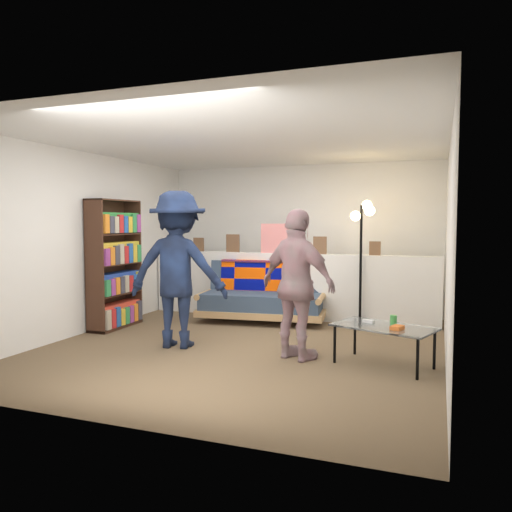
% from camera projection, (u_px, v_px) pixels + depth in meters
% --- Properties ---
extents(ground, '(5.00, 5.00, 0.00)m').
position_uv_depth(ground, '(244.00, 346.00, 5.96)').
color(ground, brown).
rests_on(ground, ground).
extents(room_shell, '(4.60, 5.05, 2.45)m').
position_uv_depth(room_shell, '(258.00, 207.00, 6.29)').
color(room_shell, silver).
rests_on(room_shell, ground).
extents(half_wall_ledge, '(4.45, 0.15, 1.00)m').
position_uv_depth(half_wall_ledge, '(288.00, 286.00, 7.61)').
color(half_wall_ledge, silver).
rests_on(half_wall_ledge, ground).
extents(ledge_decor, '(2.97, 0.02, 0.45)m').
position_uv_depth(ledge_decor, '(273.00, 241.00, 7.63)').
color(ledge_decor, brown).
rests_on(ledge_decor, half_wall_ledge).
extents(futon_sofa, '(1.93, 1.09, 0.79)m').
position_uv_depth(futon_sofa, '(264.00, 296.00, 7.42)').
color(futon_sofa, tan).
rests_on(futon_sofa, ground).
extents(bookshelf, '(0.30, 0.89, 1.78)m').
position_uv_depth(bookshelf, '(115.00, 268.00, 6.94)').
color(bookshelf, '#331B11').
rests_on(bookshelf, ground).
extents(coffee_table, '(1.12, 0.84, 0.52)m').
position_uv_depth(coffee_table, '(384.00, 329.00, 5.10)').
color(coffee_table, black).
rests_on(coffee_table, ground).
extents(floor_lamp, '(0.36, 0.33, 1.78)m').
position_uv_depth(floor_lamp, '(363.00, 237.00, 7.02)').
color(floor_lamp, black).
rests_on(floor_lamp, ground).
extents(person_left, '(1.29, 0.87, 1.84)m').
position_uv_depth(person_left, '(178.00, 269.00, 5.87)').
color(person_left, black).
rests_on(person_left, ground).
extents(person_right, '(1.03, 0.75, 1.62)m').
position_uv_depth(person_right, '(298.00, 285.00, 5.33)').
color(person_right, '#CD8492').
rests_on(person_right, ground).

